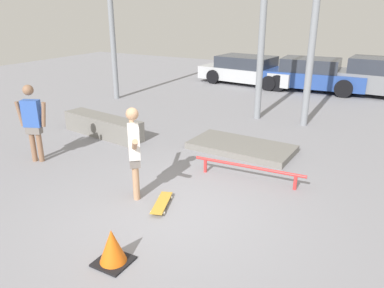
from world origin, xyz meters
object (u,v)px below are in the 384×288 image
grind_box (103,126)px  manual_pad (241,147)px  parked_car_blue (312,75)px  skateboarder (134,149)px  grind_rail (248,168)px  traffic_cone (112,247)px  bystander (33,120)px  skateboard (162,203)px  parked_car_silver (248,70)px

grind_box → manual_pad: 3.82m
grind_box → parked_car_blue: 9.53m
skateboarder → grind_rail: bearing=97.0°
manual_pad → parked_car_blue: size_ratio=0.59×
skateboarder → traffic_cone: skateboarder is taller
skateboarder → manual_pad: (0.78, 3.20, -0.88)m
grind_box → grind_rail: 4.56m
skateboarder → bystander: 3.03m
skateboard → parked_car_silver: 11.73m
skateboarder → parked_car_blue: size_ratio=0.40×
skateboard → bystander: bearing=-114.8°
grind_box → bystander: 2.24m
skateboarder → grind_rail: (1.54, 1.67, -0.70)m
grind_box → parked_car_blue: parked_car_blue is taller
bystander → skateboard: bearing=151.6°
parked_car_silver → bystander: bystander is taller
manual_pad → parked_car_blue: (-0.10, 8.02, 0.57)m
parked_car_blue → skateboard: bearing=-93.6°
skateboard → parked_car_blue: size_ratio=0.20×
skateboard → bystander: 3.74m
parked_car_silver → parked_car_blue: bearing=3.8°
grind_box → skateboard: bearing=-34.9°
grind_box → manual_pad: grind_box is taller
skateboarder → manual_pad: size_ratio=0.68×
parked_car_silver → skateboard: bearing=-70.6°
grind_rail → traffic_cone: bearing=-101.1°
parked_car_blue → parked_car_silver: bearing=175.0°
traffic_cone → parked_car_silver: bearing=103.3°
parked_car_blue → traffic_cone: (0.20, -12.91, -0.39)m
skateboard → traffic_cone: (0.28, -1.63, 0.19)m
grind_rail → parked_car_silver: bearing=111.2°
grind_box → parked_car_silver: size_ratio=0.56×
skateboarder → traffic_cone: size_ratio=3.27×
skateboarder → skateboard: 1.08m
skateboarder → skateboard: size_ratio=2.04×
grind_box → manual_pad: size_ratio=1.02×
parked_car_silver → bystander: (-0.81, -11.02, 0.38)m
skateboard → parked_car_blue: 11.30m
skateboarder → grind_rail: size_ratio=0.74×
grind_box → manual_pad: (3.74, 0.78, -0.19)m
skateboarder → skateboard: skateboarder is taller
manual_pad → parked_car_silver: 8.66m
skateboard → parked_car_blue: parked_car_blue is taller
grind_box → parked_car_silver: 8.93m
parked_car_silver → parked_car_blue: 2.88m
manual_pad → traffic_cone: 4.89m
traffic_cone → skateboarder: bearing=117.6°
grind_rail → bystander: bearing=-163.2°
grind_box → parked_car_silver: bearing=85.1°
bystander → manual_pad: bearing=-165.4°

